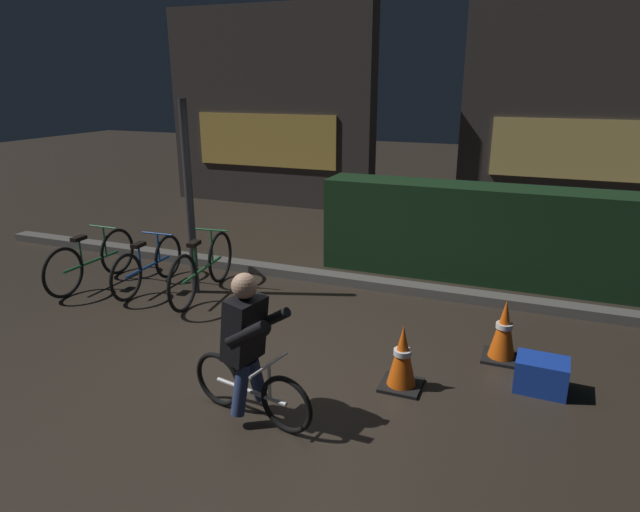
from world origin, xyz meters
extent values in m
plane|color=#2D261E|center=(0.00, 0.00, 0.00)|extent=(40.00, 40.00, 0.00)
cube|color=#56544F|center=(0.00, 2.20, 0.06)|extent=(12.00, 0.24, 0.12)
cube|color=black|center=(1.80, 3.10, 0.65)|extent=(4.80, 0.70, 1.29)
cube|color=#383330|center=(-3.29, 6.50, 2.05)|extent=(4.58, 0.50, 4.10)
cube|color=#E5B751|center=(-3.29, 6.23, 1.40)|extent=(3.21, 0.04, 1.10)
cube|color=#383330|center=(2.76, 7.20, 2.41)|extent=(4.23, 0.50, 4.81)
cube|color=#F2D172|center=(2.76, 6.93, 1.40)|extent=(2.96, 0.04, 1.10)
cylinder|color=#2D2D33|center=(-1.78, 1.20, 1.21)|extent=(0.10, 0.10, 2.43)
torus|color=black|center=(-3.20, 1.41, 0.33)|extent=(0.05, 0.65, 0.65)
torus|color=black|center=(-3.20, 0.44, 0.33)|extent=(0.05, 0.65, 0.65)
cylinder|color=#236B38|center=(-3.20, 0.93, 0.33)|extent=(0.04, 0.97, 0.04)
cylinder|color=#236B38|center=(-3.20, 0.76, 0.51)|extent=(0.03, 0.03, 0.36)
cube|color=black|center=(-3.20, 0.76, 0.69)|extent=(0.10, 0.20, 0.05)
cylinder|color=#236B38|center=(-3.20, 1.19, 0.53)|extent=(0.03, 0.03, 0.41)
cylinder|color=#236B38|center=(-3.20, 1.19, 0.74)|extent=(0.46, 0.03, 0.02)
torus|color=black|center=(-2.43, 1.54, 0.30)|extent=(0.07, 0.61, 0.61)
torus|color=black|center=(-2.39, 0.64, 0.30)|extent=(0.07, 0.61, 0.61)
cylinder|color=#19479E|center=(-2.41, 1.09, 0.30)|extent=(0.08, 0.90, 0.04)
cylinder|color=#19479E|center=(-2.41, 0.93, 0.47)|extent=(0.03, 0.03, 0.34)
cube|color=black|center=(-2.41, 0.93, 0.64)|extent=(0.11, 0.20, 0.05)
cylinder|color=#19479E|center=(-2.42, 1.34, 0.49)|extent=(0.03, 0.03, 0.38)
cylinder|color=#19479E|center=(-2.42, 1.34, 0.68)|extent=(0.46, 0.04, 0.02)
torus|color=black|center=(-1.67, 1.66, 0.35)|extent=(0.13, 0.70, 0.70)
torus|color=black|center=(-1.55, 0.62, 0.35)|extent=(0.13, 0.70, 0.70)
cylinder|color=#236B38|center=(-1.61, 1.14, 0.35)|extent=(0.16, 1.04, 0.04)
cylinder|color=#236B38|center=(-1.59, 0.96, 0.54)|extent=(0.03, 0.03, 0.39)
cube|color=black|center=(-1.59, 0.96, 0.74)|extent=(0.12, 0.21, 0.05)
cylinder|color=#236B38|center=(-1.65, 1.43, 0.57)|extent=(0.03, 0.03, 0.44)
cylinder|color=#236B38|center=(-1.65, 1.43, 0.79)|extent=(0.46, 0.08, 0.02)
cube|color=black|center=(1.26, -0.10, 0.01)|extent=(0.36, 0.36, 0.03)
cone|color=#EA560F|center=(1.26, -0.10, 0.31)|extent=(0.26, 0.26, 0.57)
cylinder|color=white|center=(1.26, -0.10, 0.34)|extent=(0.16, 0.16, 0.05)
cube|color=black|center=(2.06, 0.78, 0.01)|extent=(0.36, 0.36, 0.03)
cone|color=#EA560F|center=(2.06, 0.78, 0.33)|extent=(0.26, 0.26, 0.60)
cylinder|color=white|center=(2.06, 0.78, 0.36)|extent=(0.16, 0.16, 0.05)
cube|color=#193DB7|center=(2.42, 0.30, 0.15)|extent=(0.45, 0.34, 0.30)
torus|color=black|center=(0.59, -1.09, 0.24)|extent=(0.48, 0.14, 0.48)
torus|color=black|center=(-0.10, -0.95, 0.24)|extent=(0.48, 0.14, 0.48)
cylinder|color=silver|center=(0.25, -1.02, 0.24)|extent=(0.70, 0.17, 0.04)
cylinder|color=silver|center=(0.13, -1.00, 0.37)|extent=(0.03, 0.03, 0.26)
cube|color=black|center=(0.13, -1.00, 0.51)|extent=(0.22, 0.14, 0.05)
cylinder|color=silver|center=(0.44, -1.06, 0.39)|extent=(0.03, 0.03, 0.30)
cylinder|color=silver|center=(0.44, -1.06, 0.54)|extent=(0.11, 0.46, 0.02)
cylinder|color=navy|center=(0.25, -0.92, 0.30)|extent=(0.15, 0.23, 0.42)
cylinder|color=navy|center=(0.21, -1.12, 0.30)|extent=(0.15, 0.23, 0.42)
cube|color=black|center=(0.21, -1.01, 0.79)|extent=(0.32, 0.36, 0.54)
sphere|color=tan|center=(0.23, -1.02, 1.15)|extent=(0.20, 0.20, 0.20)
cylinder|color=black|center=(0.37, -0.90, 0.84)|extent=(0.40, 0.15, 0.29)
cylinder|color=black|center=(0.32, -1.18, 0.84)|extent=(0.40, 0.15, 0.29)
ellipsoid|color=black|center=(0.19, -0.81, 0.74)|extent=(0.34, 0.22, 0.24)
camera|label=1|loc=(2.21, -4.45, 2.63)|focal=31.08mm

